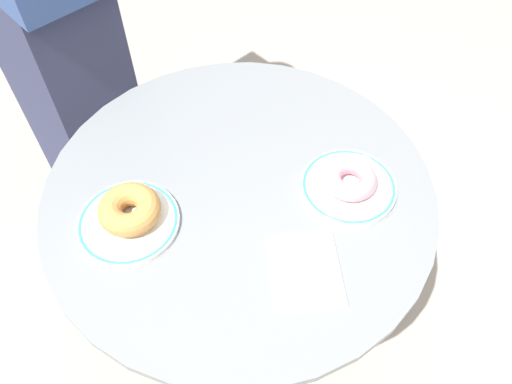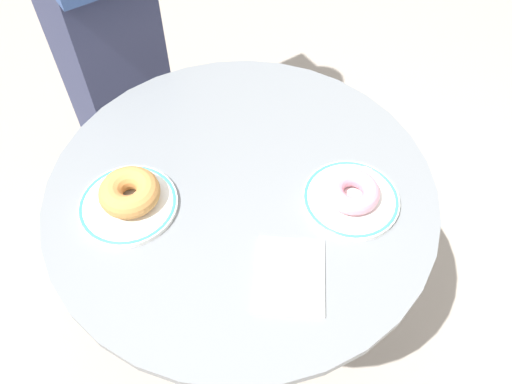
# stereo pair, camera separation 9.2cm
# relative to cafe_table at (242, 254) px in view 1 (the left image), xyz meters

# --- Properties ---
(ground_plane) EXTENTS (7.00, 7.00, 0.02)m
(ground_plane) POSITION_rel_cafe_table_xyz_m (0.00, 0.00, -0.51)
(ground_plane) COLOR #9E9389
(cafe_table) EXTENTS (0.73, 0.73, 0.74)m
(cafe_table) POSITION_rel_cafe_table_xyz_m (0.00, 0.00, 0.00)
(cafe_table) COLOR slate
(cafe_table) RESTS_ON ground
(plate_left) EXTENTS (0.18, 0.18, 0.01)m
(plate_left) POSITION_rel_cafe_table_xyz_m (-0.20, -0.05, 0.25)
(plate_left) COLOR white
(plate_left) RESTS_ON cafe_table
(plate_right) EXTENTS (0.18, 0.18, 0.01)m
(plate_right) POSITION_rel_cafe_table_xyz_m (0.20, -0.03, 0.25)
(plate_right) COLOR white
(plate_right) RESTS_ON cafe_table
(donut_old_fashioned) EXTENTS (0.14, 0.14, 0.04)m
(donut_old_fashioned) POSITION_rel_cafe_table_xyz_m (-0.20, -0.04, 0.27)
(donut_old_fashioned) COLOR #BC7F42
(donut_old_fashioned) RESTS_ON plate_left
(donut_pink_frosted) EXTENTS (0.12, 0.12, 0.03)m
(donut_pink_frosted) POSITION_rel_cafe_table_xyz_m (0.20, -0.03, 0.27)
(donut_pink_frosted) COLOR pink
(donut_pink_frosted) RESTS_ON plate_right
(paper_napkin) EXTENTS (0.12, 0.14, 0.01)m
(paper_napkin) POSITION_rel_cafe_table_xyz_m (0.09, -0.18, 0.24)
(paper_napkin) COLOR white
(paper_napkin) RESTS_ON cafe_table
(person_figure) EXTENTS (0.42, 0.46, 1.67)m
(person_figure) POSITION_rel_cafe_table_xyz_m (-0.40, 0.56, 0.31)
(person_figure) COLOR #2D3351
(person_figure) RESTS_ON ground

